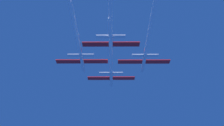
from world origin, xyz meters
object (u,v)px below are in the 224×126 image
object	(u,v)px
jet_left_wing	(79,44)
jet_slot	(111,23)
jet_lead	(111,65)
jet_right_wing	(147,45)

from	to	relation	value
jet_left_wing	jet_slot	bearing A→B (deg)	-46.69
jet_lead	jet_right_wing	xyz separation A→B (m)	(10.57, -10.86, 0.36)
jet_right_wing	jet_slot	xyz separation A→B (m)	(-10.49, -10.32, 0.19)
jet_lead	jet_right_wing	world-z (taller)	jet_right_wing
jet_lead	jet_slot	world-z (taller)	jet_slot
jet_lead	jet_slot	distance (m)	21.19
jet_lead	jet_slot	xyz separation A→B (m)	(0.09, -21.18, 0.54)
jet_lead	jet_right_wing	bearing A→B (deg)	-45.78
jet_left_wing	jet_right_wing	world-z (taller)	jet_left_wing
jet_left_wing	jet_lead	bearing A→B (deg)	50.35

